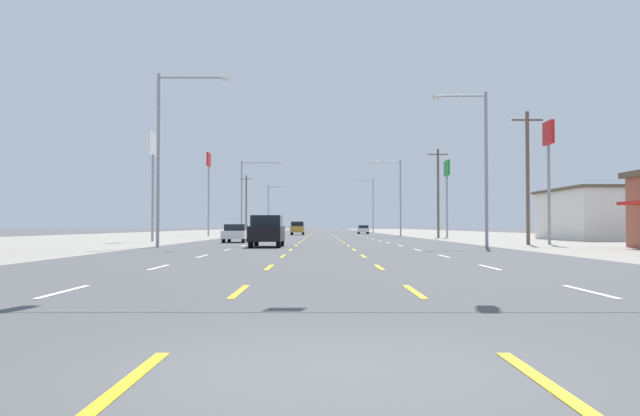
{
  "coord_description": "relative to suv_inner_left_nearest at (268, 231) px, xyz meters",
  "views": [
    {
      "loc": [
        -0.13,
        -5.81,
        1.31
      ],
      "look_at": [
        -0.28,
        73.36,
        3.55
      ],
      "focal_mm": 35.92,
      "sensor_mm": 36.0,
      "label": 1
    }
  ],
  "objects": [
    {
      "name": "lot_apron_right",
      "position": [
        28.22,
        31.62,
        -1.02
      ],
      "size": [
        28.0,
        440.0,
        0.01
      ],
      "primitive_type": "cube",
      "color": "gray",
      "rests_on": "ground"
    },
    {
      "name": "pole_sign_right_row_2",
      "position": [
        17.87,
        32.86,
        5.82
      ],
      "size": [
        0.24,
        2.44,
        8.83
      ],
      "color": "gray",
      "rests_on": "ground"
    },
    {
      "name": "pole_sign_left_row_2",
      "position": [
        -11.25,
        43.27,
        7.13
      ],
      "size": [
        0.24,
        2.05,
        10.88
      ],
      "color": "gray",
      "rests_on": "ground"
    },
    {
      "name": "pole_sign_right_row_1",
      "position": [
        19.74,
        5.51,
        5.57
      ],
      "size": [
        0.24,
        1.83,
        8.85
      ],
      "color": "gray",
      "rests_on": "ground"
    },
    {
      "name": "pole_sign_left_row_1",
      "position": [
        -10.96,
        14.28,
        6.33
      ],
      "size": [
        0.24,
        2.78,
        9.34
      ],
      "color": "gray",
      "rests_on": "ground"
    },
    {
      "name": "streetlight_right_row_1",
      "position": [
        13.2,
        41.3,
        4.63
      ],
      "size": [
        4.17,
        0.26,
        9.76
      ],
      "color": "gray",
      "rests_on": "ground"
    },
    {
      "name": "sedan_far_left_near",
      "position": [
        -3.41,
        11.16,
        -0.27
      ],
      "size": [
        1.8,
        4.5,
        1.46
      ],
      "color": "white",
      "rests_on": "ground"
    },
    {
      "name": "utility_pole_right_row_1",
      "position": [
        16.38,
        30.25,
        4.09
      ],
      "size": [
        2.2,
        0.26,
        9.84
      ],
      "color": "brown",
      "rests_on": "ground"
    },
    {
      "name": "streetlight_right_row_0",
      "position": [
        13.3,
        -0.79,
        4.48
      ],
      "size": [
        3.42,
        0.26,
        9.64
      ],
      "color": "gray",
      "rests_on": "ground"
    },
    {
      "name": "streetlight_left_row_1",
      "position": [
        -6.1,
        41.3,
        4.69
      ],
      "size": [
        5.13,
        0.26,
        9.66
      ],
      "color": "gray",
      "rests_on": "ground"
    },
    {
      "name": "lot_apron_left",
      "position": [
        -21.28,
        31.62,
        -1.02
      ],
      "size": [
        28.0,
        440.0,
        0.01
      ],
      "primitive_type": "cube",
      "color": "gray",
      "rests_on": "ground"
    },
    {
      "name": "streetlight_left_row_2",
      "position": [
        -6.35,
        83.4,
        4.26
      ],
      "size": [
        3.46,
        0.26,
        9.21
      ],
      "color": "gray",
      "rests_on": "ground"
    },
    {
      "name": "sedan_far_right_midfar",
      "position": [
        10.67,
        68.4,
        -0.27
      ],
      "size": [
        1.8,
        4.5,
        1.46
      ],
      "color": "white",
      "rests_on": "ground"
    },
    {
      "name": "storefront_right_row_1",
      "position": [
        31.2,
        21.34,
        1.45
      ],
      "size": [
        10.68,
        13.23,
        4.93
      ],
      "color": "silver",
      "rests_on": "ground"
    },
    {
      "name": "signal_span_wire",
      "position": [
        3.05,
        -24.83,
        4.32
      ],
      "size": [
        26.16,
        0.53,
        9.4
      ],
      "color": "brown",
      "rests_on": "ground"
    },
    {
      "name": "ground_plane",
      "position": [
        3.47,
        31.62,
        -1.03
      ],
      "size": [
        572.0,
        572.0,
        0.0
      ],
      "primitive_type": "plane",
      "color": "#4C4C4F"
    },
    {
      "name": "suv_inner_left_mid",
      "position": [
        -0.02,
        55.04,
        0.0
      ],
      "size": [
        1.98,
        4.9,
        1.98
      ],
      "color": "#B28C33",
      "rests_on": "ground"
    },
    {
      "name": "utility_pole_right_row_0",
      "position": [
        18.13,
        5.21,
        3.91
      ],
      "size": [
        2.2,
        0.26,
        9.49
      ],
      "color": "brown",
      "rests_on": "ground"
    },
    {
      "name": "suv_inner_left_nearest",
      "position": [
        0.0,
        0.0,
        0.0
      ],
      "size": [
        1.98,
        4.9,
        1.98
      ],
      "color": "black",
      "rests_on": "ground"
    },
    {
      "name": "utility_pole_left_row_2",
      "position": [
        -9.34,
        69.42,
        4.17
      ],
      "size": [
        2.2,
        0.26,
        10.01
      ],
      "color": "brown",
      "rests_on": "ground"
    },
    {
      "name": "streetlight_left_row_0",
      "position": [
        -6.24,
        -0.79,
        5.2
      ],
      "size": [
        4.53,
        0.26,
        10.78
      ],
      "color": "gray",
      "rests_on": "ground"
    },
    {
      "name": "streetlight_right_row_2",
      "position": [
        13.26,
        83.4,
        4.98
      ],
      "size": [
        3.89,
        0.26,
        10.5
      ],
      "color": "gray",
      "rests_on": "ground"
    },
    {
      "name": "lane_markings",
      "position": [
        3.47,
        70.12,
        -1.02
      ],
      "size": [
        10.64,
        227.6,
        0.01
      ],
      "color": "white",
      "rests_on": "ground"
    }
  ]
}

